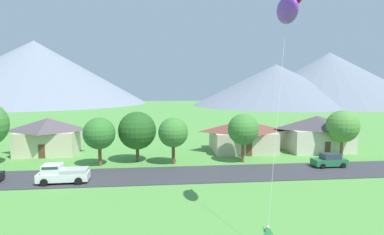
% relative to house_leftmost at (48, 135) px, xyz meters
% --- Properties ---
extents(road_strip, '(160.00, 7.31, 0.08)m').
position_rel_house_leftmost_xyz_m(road_strip, '(17.60, -13.76, -2.78)').
color(road_strip, '#38383D').
rests_on(road_strip, ground).
extents(mountain_central_ridge, '(95.91, 95.91, 27.28)m').
position_rel_house_leftmost_xyz_m(mountain_central_ridge, '(106.92, 112.76, 10.82)').
color(mountain_central_ridge, slate).
rests_on(mountain_central_ridge, ground).
extents(mountain_west_ridge, '(83.57, 83.57, 20.60)m').
position_rel_house_leftmost_xyz_m(mountain_west_ridge, '(75.98, 107.44, 7.48)').
color(mountain_west_ridge, slate).
rests_on(mountain_west_ridge, ground).
extents(mountain_east_ridge, '(96.98, 96.98, 25.26)m').
position_rel_house_leftmost_xyz_m(mountain_east_ridge, '(-45.69, 129.65, 9.81)').
color(mountain_east_ridge, '#8E939E').
rests_on(mountain_east_ridge, ground).
extents(mountain_far_east_ridge, '(120.41, 120.41, 34.26)m').
position_rel_house_leftmost_xyz_m(mountain_far_east_ridge, '(-49.90, 136.89, 14.31)').
color(mountain_far_east_ridge, gray).
rests_on(mountain_far_east_ridge, ground).
extents(house_leftmost, '(9.09, 6.86, 5.44)m').
position_rel_house_leftmost_xyz_m(house_leftmost, '(0.00, 0.00, 0.00)').
color(house_leftmost, beige).
rests_on(house_leftmost, ground).
extents(house_left_center, '(10.14, 8.10, 4.91)m').
position_rel_house_leftmost_xyz_m(house_left_center, '(29.66, -1.24, -0.28)').
color(house_left_center, beige).
rests_on(house_left_center, ground).
extents(house_right_center, '(10.28, 7.61, 5.52)m').
position_rel_house_leftmost_xyz_m(house_right_center, '(41.51, -1.96, 0.04)').
color(house_right_center, beige).
rests_on(house_right_center, ground).
extents(tree_near_left, '(5.12, 5.12, 6.82)m').
position_rel_house_leftmost_xyz_m(tree_near_left, '(13.64, -6.57, 1.44)').
color(tree_near_left, brown).
rests_on(tree_near_left, ground).
extents(tree_left_of_center, '(3.92, 3.92, 6.17)m').
position_rel_house_leftmost_xyz_m(tree_left_of_center, '(18.41, -8.45, 1.37)').
color(tree_left_of_center, brown).
rests_on(tree_left_of_center, ground).
extents(tree_center, '(4.66, 4.66, 6.75)m').
position_rel_house_leftmost_xyz_m(tree_center, '(43.03, -6.58, 1.58)').
color(tree_center, brown).
rests_on(tree_center, ground).
extents(tree_right_of_center, '(4.16, 4.16, 6.56)m').
position_rel_house_leftmost_xyz_m(tree_right_of_center, '(27.79, -8.46, 1.64)').
color(tree_right_of_center, brown).
rests_on(tree_right_of_center, ground).
extents(tree_far_right, '(4.10, 4.10, 6.28)m').
position_rel_house_leftmost_xyz_m(tree_far_right, '(8.95, -8.36, 1.39)').
color(tree_far_right, brown).
rests_on(tree_far_right, ground).
extents(parked_car_green_west_end, '(4.24, 2.16, 1.68)m').
position_rel_house_leftmost_xyz_m(parked_car_green_west_end, '(38.02, -12.27, -1.95)').
color(parked_car_green_west_end, '#237042').
rests_on(parked_car_green_west_end, road_strip).
extents(pickup_truck_white_west_side, '(5.26, 2.45, 1.99)m').
position_rel_house_leftmost_xyz_m(pickup_truck_white_west_side, '(6.24, -15.55, -1.76)').
color(pickup_truck_white_west_side, white).
rests_on(pickup_truck_white_west_side, road_strip).
extents(kite_flyer_with_kite, '(3.19, 5.06, 16.55)m').
position_rel_house_leftmost_xyz_m(kite_flyer_with_kite, '(25.32, -28.32, 12.50)').
color(kite_flyer_with_kite, navy).
rests_on(kite_flyer_with_kite, ground).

